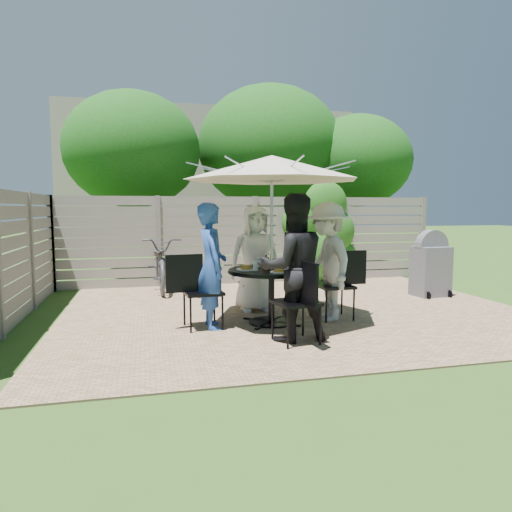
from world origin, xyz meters
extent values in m
plane|color=#2F531A|center=(0.00, 0.00, 0.00)|extent=(60.00, 60.00, 0.00)
cube|color=#A5825F|center=(0.00, 0.50, 0.01)|extent=(7.00, 6.00, 0.02)
cube|color=gray|center=(0.00, 3.00, 0.93)|extent=(8.00, 0.10, 1.85)
cube|color=gray|center=(-4.00, 0.50, 0.93)|extent=(0.10, 5.00, 1.85)
ellipsoid|color=#1B4F12|center=(1.40, 2.85, 0.90)|extent=(1.20, 0.70, 1.80)
cube|color=gray|center=(0.00, 12.00, 2.50)|extent=(10.00, 6.00, 5.00)
ellipsoid|color=#124911|center=(-2.50, 5.00, 2.97)|extent=(3.20, 3.20, 2.72)
ellipsoid|color=#124911|center=(1.00, 5.50, 3.18)|extent=(3.80, 3.80, 3.23)
ellipsoid|color=#124911|center=(3.20, 4.80, 2.83)|extent=(2.80, 2.80, 2.38)
cylinder|color=black|center=(-0.58, -0.40, 0.75)|extent=(1.22, 1.22, 0.03)
cylinder|color=black|center=(-0.58, -0.40, 0.38)|extent=(0.08, 0.08, 0.75)
cylinder|color=black|center=(-0.58, -0.40, 0.02)|extent=(0.63, 0.63, 0.04)
cylinder|color=silver|center=(-0.58, -0.40, 1.09)|extent=(0.04, 0.04, 2.18)
cone|color=beige|center=(-0.58, -0.40, 2.14)|extent=(2.46, 2.46, 0.33)
cube|color=black|center=(-0.62, 0.55, 0.41)|extent=(0.41, 0.41, 0.03)
cube|color=black|center=(-0.62, 0.75, 0.63)|extent=(0.03, 0.40, 0.41)
imported|color=silver|center=(-0.61, 0.43, 0.82)|extent=(0.82, 0.55, 1.65)
cube|color=black|center=(-1.53, -0.44, 0.49)|extent=(0.53, 0.53, 0.04)
cube|color=black|center=(-1.77, -0.46, 0.76)|extent=(0.48, 0.09, 0.49)
imported|color=#24499D|center=(-1.41, -0.43, 0.84)|extent=(0.42, 0.62, 1.67)
cube|color=black|center=(-0.55, -1.35, 0.49)|extent=(0.55, 0.55, 0.04)
cube|color=black|center=(-0.51, -1.59, 0.76)|extent=(0.11, 0.48, 0.49)
imported|color=black|center=(-0.55, -1.23, 0.89)|extent=(0.89, 0.70, 1.77)
cube|color=black|center=(0.37, -0.37, 0.49)|extent=(0.48, 0.48, 0.04)
cube|color=black|center=(0.61, -0.37, 0.75)|extent=(0.48, 0.04, 0.49)
imported|color=#B6B4B1|center=(0.25, -0.37, 0.84)|extent=(0.67, 1.11, 1.68)
cylinder|color=white|center=(-0.60, -0.04, 0.78)|extent=(0.26, 0.26, 0.01)
cylinder|color=#AC8332|center=(-0.60, -0.04, 0.81)|extent=(0.15, 0.15, 0.05)
cylinder|color=white|center=(-0.94, -0.42, 0.78)|extent=(0.26, 0.26, 0.01)
cylinder|color=#AC8332|center=(-0.94, -0.42, 0.81)|extent=(0.15, 0.15, 0.05)
cylinder|color=white|center=(-0.57, -0.76, 0.78)|extent=(0.26, 0.26, 0.01)
cylinder|color=#AC8332|center=(-0.57, -0.76, 0.81)|extent=(0.15, 0.15, 0.05)
cylinder|color=white|center=(-0.22, -0.39, 0.78)|extent=(0.26, 0.26, 0.01)
cylinder|color=#AC8332|center=(-0.22, -0.39, 0.81)|extent=(0.15, 0.15, 0.05)
cylinder|color=white|center=(-0.39, -0.69, 0.78)|extent=(0.24, 0.24, 0.01)
cylinder|color=#AC8332|center=(-0.39, -0.69, 0.81)|extent=(0.14, 0.14, 0.05)
cylinder|color=silver|center=(-0.70, -0.15, 0.84)|extent=(0.07, 0.07, 0.14)
cylinder|color=silver|center=(-0.84, -0.52, 0.84)|extent=(0.07, 0.07, 0.14)
cylinder|color=silver|center=(-0.47, -0.66, 0.84)|extent=(0.07, 0.07, 0.14)
cylinder|color=#59280C|center=(-0.64, -0.35, 0.85)|extent=(0.09, 0.09, 0.16)
cylinder|color=#C6B293|center=(-0.49, -0.18, 0.83)|extent=(0.08, 0.08, 0.12)
imported|color=#333338|center=(-1.97, 2.60, 0.53)|extent=(0.72, 2.01, 1.05)
cube|color=#5E5D63|center=(2.74, 0.82, 0.46)|extent=(0.63, 0.50, 0.91)
cylinder|color=#5E5D63|center=(2.74, 0.82, 0.91)|extent=(0.62, 0.23, 0.60)
camera|label=1|loc=(-2.25, -6.36, 1.60)|focal=32.00mm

